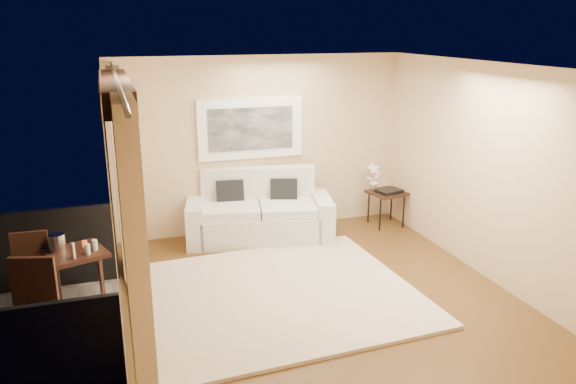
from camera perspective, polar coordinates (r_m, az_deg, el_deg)
floor at (r=6.85m, az=3.09°, el=-10.50°), size 5.00×5.00×0.00m
room_shell at (r=5.71m, az=-17.20°, el=9.87°), size 5.00×6.40×5.00m
balcony at (r=6.48m, az=-26.02°, el=-12.20°), size 1.81×2.60×1.17m
curtains at (r=5.95m, az=-16.04°, el=-1.49°), size 0.16×4.80×2.64m
artwork at (r=8.53m, az=-3.80°, el=6.46°), size 1.62×0.07×0.92m
rug at (r=6.82m, az=-1.33°, el=-10.40°), size 3.41×3.01×0.04m
sofa at (r=8.50m, az=-2.93°, el=-2.31°), size 2.29×1.33×1.03m
side_table at (r=9.11m, az=9.99°, el=-0.31°), size 0.62×0.62×0.56m
tray at (r=9.05m, az=10.24°, el=0.10°), size 0.44×0.37×0.05m
orchid at (r=9.11m, az=8.70°, el=1.60°), size 0.26×0.19×0.45m
bistro_table at (r=6.75m, az=-20.68°, el=-6.31°), size 0.75×0.75×0.70m
balcony_chair_far at (r=7.09m, az=-24.46°, el=-6.39°), size 0.41×0.41×0.91m
balcony_chair_near at (r=5.97m, az=-24.55°, el=-10.12°), size 0.53×0.54×1.01m
ice_bucket at (r=6.76m, az=-22.39°, el=-4.77°), size 0.18×0.18×0.20m
candle at (r=6.80m, az=-19.95°, el=-4.96°), size 0.06×0.06×0.07m
vase at (r=6.49m, az=-20.96°, el=-5.59°), size 0.04×0.04×0.18m
glass_a at (r=6.56m, az=-19.70°, el=-5.49°), size 0.06×0.06×0.12m
glass_b at (r=6.66m, az=-19.04°, el=-5.11°), size 0.06×0.06×0.12m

